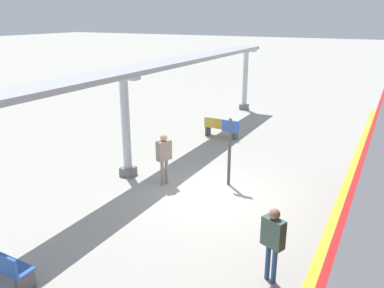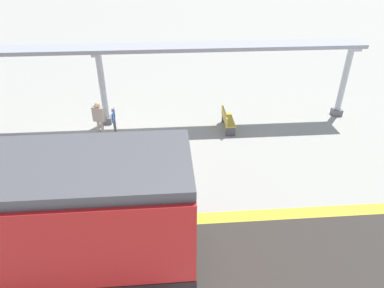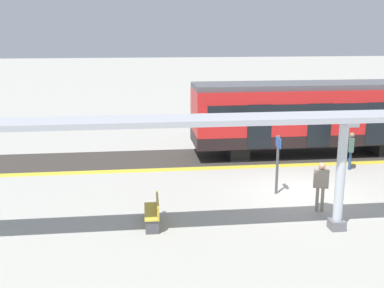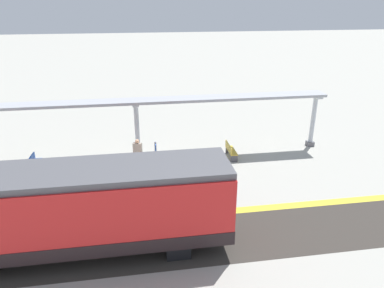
{
  "view_description": "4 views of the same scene",
  "coord_description": "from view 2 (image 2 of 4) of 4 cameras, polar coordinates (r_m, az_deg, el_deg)",
  "views": [
    {
      "loc": [
        -4.38,
        9.97,
        5.21
      ],
      "look_at": [
        1.18,
        -0.66,
        1.27
      ],
      "focal_mm": 36.94,
      "sensor_mm": 36.0,
      "label": 1
    },
    {
      "loc": [
        -11.31,
        -2.89,
        7.31
      ],
      "look_at": [
        -0.89,
        -3.71,
        1.13
      ],
      "focal_mm": 31.84,
      "sensor_mm": 36.0,
      "label": 2
    },
    {
      "loc": [
        15.8,
        -5.98,
        5.91
      ],
      "look_at": [
        -0.36,
        -4.03,
        1.9
      ],
      "focal_mm": 43.43,
      "sensor_mm": 36.0,
      "label": 3
    },
    {
      "loc": [
        -17.07,
        -0.13,
        9.02
      ],
      "look_at": [
        0.57,
        -2.91,
        1.74
      ],
      "focal_mm": 33.62,
      "sensor_mm": 36.0,
      "label": 4
    }
  ],
  "objects": [
    {
      "name": "bench_near_end",
      "position": [
        15.47,
        5.86,
        4.05
      ],
      "size": [
        1.51,
        0.47,
        0.86
      ],
      "color": "gold",
      "rests_on": "ground"
    },
    {
      "name": "canopy_beam",
      "position": [
        15.4,
        -16.24,
        15.03
      ],
      "size": [
        1.2,
        23.45,
        0.16
      ],
      "primitive_type": "cube",
      "color": "#A8AAB2",
      "rests_on": "canopy_pillar_nearest"
    },
    {
      "name": "tactile_edge_strip",
      "position": [
        11.07,
        -18.87,
        -12.76
      ],
      "size": [
        0.49,
        29.1,
        0.01
      ],
      "primitive_type": "cube",
      "color": "gold",
      "rests_on": "ground"
    },
    {
      "name": "canopy_pillar_nearest",
      "position": [
        17.71,
        24.09,
        9.55
      ],
      "size": [
        1.1,
        0.44,
        3.4
      ],
      "color": "slate",
      "rests_on": "ground"
    },
    {
      "name": "canopy_pillar_second",
      "position": [
        15.9,
        -14.73,
        9.01
      ],
      "size": [
        1.1,
        0.44,
        3.4
      ],
      "color": "slate",
      "rests_on": "ground"
    },
    {
      "name": "ground_plane",
      "position": [
        13.77,
        -15.9,
        -2.8
      ],
      "size": [
        176.0,
        176.0,
        0.0
      ],
      "primitive_type": "plane",
      "color": "#A7A69C"
    },
    {
      "name": "passenger_by_the_benches",
      "position": [
        14.84,
        -15.33,
        4.51
      ],
      "size": [
        0.37,
        0.53,
        1.69
      ],
      "color": "gray",
      "rests_on": "ground"
    },
    {
      "name": "platform_info_sign",
      "position": [
        12.94,
        -12.71,
        2.24
      ],
      "size": [
        0.56,
        0.1,
        2.2
      ],
      "color": "#4C4C51",
      "rests_on": "ground"
    },
    {
      "name": "trackbed",
      "position": [
        9.86,
        -21.18,
        -20.07
      ],
      "size": [
        3.2,
        41.1,
        0.01
      ],
      "primitive_type": "cube",
      "color": "#38332D",
      "rests_on": "ground"
    }
  ]
}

